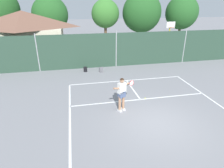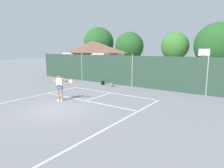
% 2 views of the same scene
% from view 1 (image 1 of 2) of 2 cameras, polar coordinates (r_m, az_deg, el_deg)
% --- Properties ---
extents(ground_plane, '(120.00, 120.00, 0.00)m').
position_cam_1_polar(ground_plane, '(9.56, 13.45, -11.32)').
color(ground_plane, gray).
extents(court_markings, '(8.30, 11.10, 0.01)m').
position_cam_1_polar(court_markings, '(10.04, 11.93, -9.30)').
color(court_markings, white).
rests_on(court_markings, ground).
extents(chainlink_fence, '(26.09, 0.09, 3.07)m').
position_cam_1_polar(chainlink_fence, '(16.89, 1.25, 10.08)').
color(chainlink_fence, '#284233').
rests_on(chainlink_fence, ground).
extents(basketball_hoop, '(0.90, 0.67, 3.55)m').
position_cam_1_polar(basketball_hoop, '(20.44, 16.69, 13.88)').
color(basketball_hoop, yellow).
rests_on(basketball_hoop, ground).
extents(clubhouse_building, '(7.50, 4.80, 4.60)m').
position_cam_1_polar(clubhouse_building, '(20.48, -24.46, 13.02)').
color(clubhouse_building, beige).
rests_on(clubhouse_building, ground).
extents(treeline_backdrop, '(28.38, 4.66, 7.08)m').
position_cam_1_polar(treeline_backdrop, '(26.08, -4.71, 20.50)').
color(treeline_backdrop, brown).
rests_on(treeline_backdrop, ground).
extents(tennis_player, '(1.28, 0.75, 1.85)m').
position_cam_1_polar(tennis_player, '(9.78, 2.97, -2.28)').
color(tennis_player, silver).
rests_on(tennis_player, ground).
extents(tennis_ball, '(0.07, 0.07, 0.07)m').
position_cam_1_polar(tennis_ball, '(11.62, 9.87, -4.17)').
color(tennis_ball, '#CCE033').
rests_on(tennis_ball, ground).
extents(backpack_black, '(0.31, 0.28, 0.46)m').
position_cam_1_polar(backpack_black, '(15.98, -7.94, 4.33)').
color(backpack_black, black).
rests_on(backpack_black, ground).
extents(backpack_grey, '(0.33, 0.32, 0.46)m').
position_cam_1_polar(backpack_grey, '(15.80, -3.30, 4.29)').
color(backpack_grey, slate).
rests_on(backpack_grey, ground).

